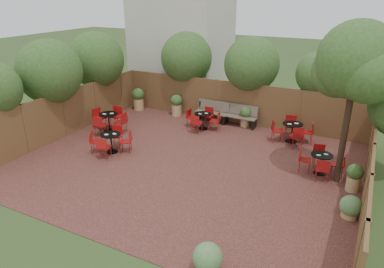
% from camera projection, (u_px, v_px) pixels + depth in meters
% --- Properties ---
extents(ground, '(80.00, 80.00, 0.00)m').
position_uv_depth(ground, '(186.00, 163.00, 13.25)').
color(ground, '#354F23').
rests_on(ground, ground).
extents(courtyard_paving, '(12.00, 10.00, 0.02)m').
position_uv_depth(courtyard_paving, '(186.00, 163.00, 13.24)').
color(courtyard_paving, '#341815').
rests_on(courtyard_paving, ground).
extents(fence_back, '(12.00, 0.08, 2.00)m').
position_uv_depth(fence_back, '(235.00, 103.00, 17.00)').
color(fence_back, brown).
rests_on(fence_back, ground).
extents(fence_left, '(0.08, 10.00, 2.00)m').
position_uv_depth(fence_left, '(64.00, 114.00, 15.41)').
color(fence_left, brown).
rests_on(fence_left, ground).
extents(fence_right, '(0.08, 10.00, 2.00)m').
position_uv_depth(fence_right, '(368.00, 175.00, 10.34)').
color(fence_right, brown).
rests_on(fence_right, ground).
extents(neighbour_building, '(5.00, 4.00, 8.00)m').
position_uv_depth(neighbour_building, '(182.00, 28.00, 20.25)').
color(neighbour_building, beige).
rests_on(neighbour_building, ground).
extents(overhang_foliage, '(15.55, 10.54, 2.73)m').
position_uv_depth(overhang_foliage, '(160.00, 68.00, 15.92)').
color(overhang_foliage, '#2D541B').
rests_on(overhang_foliage, ground).
extents(courtyard_tree, '(2.59, 2.49, 5.25)m').
position_uv_depth(courtyard_tree, '(356.00, 66.00, 10.52)').
color(courtyard_tree, black).
rests_on(courtyard_tree, courtyard_paving).
extents(park_bench_left, '(1.65, 0.58, 1.01)m').
position_uv_depth(park_bench_left, '(212.00, 111.00, 17.30)').
color(park_bench_left, brown).
rests_on(park_bench_left, courtyard_paving).
extents(park_bench_right, '(1.65, 0.58, 1.01)m').
position_uv_depth(park_bench_right, '(240.00, 115.00, 16.70)').
color(park_bench_right, brown).
rests_on(park_bench_right, courtyard_paving).
extents(bistro_tables, '(10.81, 5.98, 0.96)m').
position_uv_depth(bistro_tables, '(198.00, 132.00, 14.85)').
color(bistro_tables, black).
rests_on(bistro_tables, courtyard_paving).
extents(planters, '(11.49, 4.50, 1.17)m').
position_uv_depth(planters, '(195.00, 112.00, 16.91)').
color(planters, tan).
rests_on(planters, courtyard_paving).
extents(low_shrubs, '(3.34, 4.41, 0.74)m').
position_uv_depth(low_shrubs, '(281.00, 245.00, 8.49)').
color(low_shrubs, tan).
rests_on(low_shrubs, courtyard_paving).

